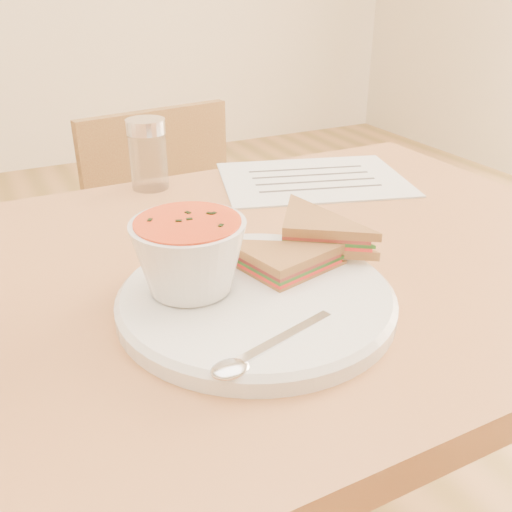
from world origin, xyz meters
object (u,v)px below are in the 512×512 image
soup_bowl (190,259)px  dining_table (255,470)px  chair_far (199,300)px  condiment_shaker (148,154)px  plate (256,300)px

soup_bowl → dining_table: bearing=33.4°
dining_table → chair_far: chair_far is taller
chair_far → condiment_shaker: (-0.14, -0.17, 0.41)m
chair_far → condiment_shaker: size_ratio=7.03×
chair_far → plate: chair_far is taller
soup_bowl → plate: bearing=-27.9°
chair_far → plate: 0.70m
condiment_shaker → soup_bowl: bearing=-101.2°
dining_table → soup_bowl: soup_bowl is taller
condiment_shaker → dining_table: bearing=-83.0°
soup_bowl → chair_far: bearing=68.8°
dining_table → plate: plate is taller
plate → condiment_shaker: bearing=88.0°
soup_bowl → condiment_shaker: condiment_shaker is taller
plate → soup_bowl: soup_bowl is taller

